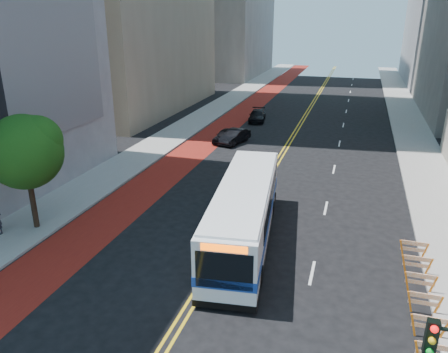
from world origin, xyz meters
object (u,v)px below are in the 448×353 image
car_c (257,116)px  transit_bus (245,212)px  car_b (235,136)px  car_a (226,136)px  street_tree (26,149)px

car_c → transit_bus: bearing=-86.5°
transit_bus → car_b: size_ratio=3.11×
car_a → car_c: car_a is taller
transit_bus → car_c: (-5.93, 28.91, -1.16)m
transit_bus → car_b: 19.94m
street_tree → transit_bus: street_tree is taller
car_b → car_c: 9.90m
street_tree → car_a: (5.16, 21.17, -4.26)m
car_a → car_c: bearing=91.8°
street_tree → car_c: bearing=78.8°
street_tree → transit_bus: (12.04, 2.08, -3.10)m
transit_bus → car_c: transit_bus is taller
street_tree → transit_bus: bearing=9.8°
transit_bus → car_b: (-5.92, 19.01, -1.13)m
street_tree → car_c: 31.87m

